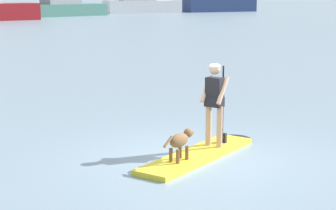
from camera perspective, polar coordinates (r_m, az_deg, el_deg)
The scene contains 6 objects.
ground_plane at distance 11.75m, azimuth 2.81°, elevation -5.08°, with size 400.00×400.00×0.00m, color gray.
paddleboard at distance 11.93m, azimuth 3.40°, elevation -4.59°, with size 3.58×1.92×0.10m.
person_paddler at distance 12.06m, azimuth 4.51°, elevation 0.63°, with size 0.67×0.59×1.70m.
dog at distance 11.14m, azimuth 1.20°, elevation -3.45°, with size 0.95×0.42×0.56m.
moored_boat_far_port at distance 74.67m, azimuth -9.92°, elevation 9.55°, with size 10.00×4.42×9.20m.
moored_boat_outer at distance 82.62m, azimuth -2.62°, elevation 9.85°, with size 10.88×5.31×10.57m.
Camera 1 is at (-6.95, -8.90, 3.27)m, focal length 63.54 mm.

